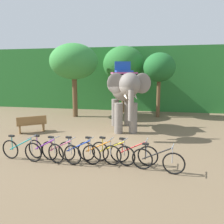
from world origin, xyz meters
TOP-DOWN VIEW (x-y plane):
  - ground_plane at (0.00, 0.00)m, footprint 80.00×80.00m
  - foliage_hedge at (0.00, 12.43)m, footprint 36.00×6.00m
  - tree_far_left at (-3.30, 6.04)m, footprint 3.38×3.38m
  - tree_center_right at (-0.14, 8.52)m, footprint 3.20×3.20m
  - tree_center_left at (2.60, 7.01)m, footprint 2.21×2.21m
  - elephant at (0.79, 2.69)m, footprint 2.60×4.24m
  - bike_teal at (-2.23, -2.37)m, footprint 1.70×0.52m
  - bike_purple at (-1.37, -2.24)m, footprint 1.64×0.68m
  - bike_pink at (-0.76, -2.29)m, footprint 1.67×0.59m
  - bike_blue at (-0.13, -2.17)m, footprint 1.69×0.52m
  - bike_orange at (0.56, -2.07)m, footprint 1.69×0.54m
  - bike_yellow at (1.04, -2.01)m, footprint 1.66×0.64m
  - bike_red at (1.76, -1.94)m, footprint 1.70×0.52m
  - bike_black at (2.58, -2.41)m, footprint 1.69×0.54m
  - wooden_bench at (-3.97, 1.28)m, footprint 1.44×1.24m

SIDE VIEW (x-z plane):
  - ground_plane at x=0.00m, z-range 0.00..0.00m
  - bike_teal at x=-2.23m, z-range -0.07..0.85m
  - bike_purple at x=-1.37m, z-range -0.07..0.85m
  - bike_pink at x=-0.76m, z-range -0.07..0.85m
  - bike_blue at x=-0.13m, z-range -0.07..0.85m
  - bike_orange at x=0.56m, z-range -0.07..0.85m
  - bike_yellow at x=1.04m, z-range -0.07..0.85m
  - bike_red at x=1.76m, z-range -0.07..0.85m
  - bike_black at x=2.58m, z-range -0.07..0.85m
  - wooden_bench at x=-3.97m, z-range 0.03..0.92m
  - elephant at x=0.79m, z-range 0.31..4.09m
  - foliage_hedge at x=0.00m, z-range 0.00..5.26m
  - tree_center_left at x=2.60m, z-range 1.22..5.76m
  - tree_center_right at x=-0.14m, z-range 1.20..6.41m
  - tree_far_left at x=-3.30m, z-range 1.31..6.49m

